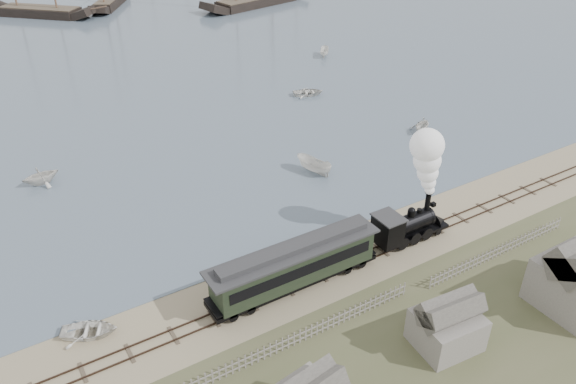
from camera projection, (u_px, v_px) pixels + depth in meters
ground at (317, 257)px, 44.93m from camera, size 600.00×600.00×0.00m
rail_track at (332, 271)px, 43.46m from camera, size 120.00×1.80×0.16m
picket_fence_west at (295, 345)px, 36.95m from camera, size 19.00×0.10×1.20m
picket_fence_east at (498, 256)px, 45.04m from camera, size 15.00×0.10×1.20m
shed_mid at (444, 344)px, 37.09m from camera, size 4.00×3.50×3.60m
shed_right at (575, 302)px, 40.53m from camera, size 6.00×5.00×5.10m
locomotive at (423, 193)px, 45.11m from camera, size 7.51×2.81×9.37m
passenger_coach at (294, 264)px, 40.86m from camera, size 13.65×2.63×3.32m
beached_dinghy at (89, 330)px, 37.57m from camera, size 4.05×4.56×0.78m
rowboat_1 at (40, 175)px, 54.24m from camera, size 3.44×3.84×1.82m
rowboat_2 at (314, 166)px, 56.12m from camera, size 4.38×2.87×1.58m
rowboat_3 at (308, 92)px, 74.15m from camera, size 4.11×4.78×0.83m
rowboat_4 at (422, 125)px, 64.39m from camera, size 3.86×4.06×1.67m
rowboat_5 at (324, 52)px, 88.00m from camera, size 3.44×3.12×1.31m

